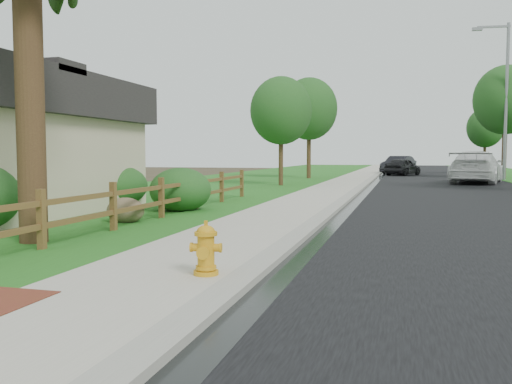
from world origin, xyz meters
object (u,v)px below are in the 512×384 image
(fire_hydrant, at_px, (206,250))
(dark_car_mid, at_px, (403,167))
(white_suv, at_px, (476,167))
(streetlight, at_px, (503,92))
(ranch_fence, at_px, (140,200))

(fire_hydrant, distance_m, dark_car_mid, 38.07)
(white_suv, bearing_deg, dark_car_mid, -56.19)
(white_suv, relative_size, streetlight, 0.63)
(fire_hydrant, relative_size, dark_car_mid, 0.18)
(dark_car_mid, distance_m, streetlight, 10.36)
(ranch_fence, bearing_deg, streetlight, 65.34)
(fire_hydrant, bearing_deg, ranch_fence, 125.50)
(fire_hydrant, distance_m, white_suv, 27.85)
(dark_car_mid, bearing_deg, white_suv, 134.61)
(fire_hydrant, distance_m, streetlight, 32.88)
(ranch_fence, height_order, streetlight, streetlight)
(ranch_fence, relative_size, white_suv, 2.68)
(ranch_fence, distance_m, white_suv, 24.34)
(fire_hydrant, height_order, white_suv, white_suv)
(white_suv, bearing_deg, fire_hydrant, 89.34)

